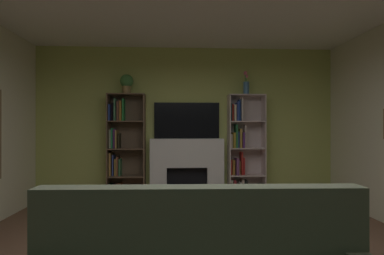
% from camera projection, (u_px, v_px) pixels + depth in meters
% --- Properties ---
extents(wall_back_accent, '(5.51, 0.06, 2.80)m').
position_uv_depth(wall_back_accent, '(187.00, 124.00, 5.79)').
color(wall_back_accent, '#B3BD61').
rests_on(wall_back_accent, ground_plane).
extents(fireplace, '(1.41, 0.52, 1.14)m').
position_uv_depth(fireplace, '(187.00, 169.00, 5.65)').
color(fireplace, white).
rests_on(fireplace, ground_plane).
extents(tv, '(1.18, 0.06, 0.65)m').
position_uv_depth(tv, '(187.00, 121.00, 5.73)').
color(tv, black).
rests_on(tv, fireplace).
extents(bookshelf_left, '(0.65, 0.32, 1.93)m').
position_uv_depth(bookshelf_left, '(122.00, 149.00, 5.59)').
color(bookshelf_left, brown).
rests_on(bookshelf_left, ground_plane).
extents(bookshelf_right, '(0.65, 0.31, 1.93)m').
position_uv_depth(bookshelf_right, '(242.00, 152.00, 5.70)').
color(bookshelf_right, beige).
rests_on(bookshelf_right, ground_plane).
extents(potted_plant, '(0.23, 0.23, 0.35)m').
position_uv_depth(potted_plant, '(127.00, 83.00, 5.56)').
color(potted_plant, '#9B7B49').
rests_on(potted_plant, bookshelf_left).
extents(vase_with_flowers, '(0.10, 0.10, 0.43)m').
position_uv_depth(vase_with_flowers, '(246.00, 86.00, 5.67)').
color(vase_with_flowers, teal).
rests_on(vase_with_flowers, bookshelf_right).
extents(coffee_table, '(0.87, 0.53, 0.41)m').
position_uv_depth(coffee_table, '(193.00, 251.00, 2.47)').
color(coffee_table, olive).
rests_on(coffee_table, ground_plane).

